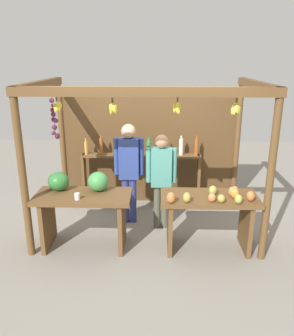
% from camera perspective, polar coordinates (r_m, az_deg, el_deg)
% --- Properties ---
extents(ground_plane, '(12.00, 12.00, 0.00)m').
position_cam_1_polar(ground_plane, '(5.81, 0.06, -9.28)').
color(ground_plane, gray).
rests_on(ground_plane, ground).
extents(market_stall, '(3.35, 2.06, 2.33)m').
position_cam_1_polar(market_stall, '(5.76, 0.14, 4.93)').
color(market_stall, brown).
rests_on(market_stall, ground).
extents(fruit_counter_left, '(1.36, 0.65, 1.10)m').
position_cam_1_polar(fruit_counter_left, '(5.00, -10.78, -5.38)').
color(fruit_counter_left, brown).
rests_on(fruit_counter_left, ground).
extents(fruit_counter_right, '(1.36, 0.65, 0.97)m').
position_cam_1_polar(fruit_counter_right, '(4.92, 10.41, -6.83)').
color(fruit_counter_right, brown).
rests_on(fruit_counter_right, ground).
extents(bottle_shelf_unit, '(2.15, 0.22, 1.35)m').
position_cam_1_polar(bottle_shelf_unit, '(6.18, -0.81, 0.65)').
color(bottle_shelf_unit, brown).
rests_on(bottle_shelf_unit, ground).
extents(vendor_man, '(0.48, 0.23, 1.67)m').
position_cam_1_polar(vendor_man, '(5.51, -3.03, 0.53)').
color(vendor_man, navy).
rests_on(vendor_man, ground).
extents(vendor_woman, '(0.48, 0.21, 1.55)m').
position_cam_1_polar(vendor_woman, '(5.35, 2.39, -0.97)').
color(vendor_woman, '#535745').
rests_on(vendor_woman, ground).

